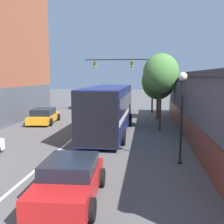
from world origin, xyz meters
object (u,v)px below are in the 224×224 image
at_px(bus, 109,107).
at_px(traffic_signal_gantry, 132,72).
at_px(street_tree_far, 158,82).
at_px(hatchback_foreground, 69,181).
at_px(parked_car_left_near, 81,103).
at_px(street_lamp, 182,103).
at_px(street_tree_near, 161,73).
at_px(parked_car_left_mid, 44,116).

bearing_deg(bus, traffic_signal_gantry, -4.83).
bearing_deg(bus, street_tree_far, -27.88).
distance_m(hatchback_foreground, street_tree_far, 18.02).
height_order(bus, parked_car_left_near, bus).
xyz_separation_m(hatchback_foreground, traffic_signal_gantry, (0.89, 21.73, 3.91)).
bearing_deg(street_lamp, street_tree_near, 94.13).
xyz_separation_m(bus, parked_car_left_mid, (-6.31, 3.48, -1.27)).
bearing_deg(street_lamp, bus, 124.90).
bearing_deg(parked_car_left_near, street_tree_far, -135.60).
relative_size(bus, street_lamp, 2.33).
height_order(hatchback_foreground, street_tree_far, street_tree_far).
bearing_deg(traffic_signal_gantry, parked_car_left_mid, -132.99).
bearing_deg(bus, street_lamp, -144.73).
xyz_separation_m(parked_car_left_mid, traffic_signal_gantry, (7.34, 7.87, 3.93)).
height_order(parked_car_left_near, parked_car_left_mid, parked_car_left_mid).
bearing_deg(parked_car_left_mid, hatchback_foreground, -160.74).
bearing_deg(street_tree_near, hatchback_foreground, -106.65).
height_order(hatchback_foreground, parked_car_left_mid, hatchback_foreground).
height_order(traffic_signal_gantry, street_tree_near, traffic_signal_gantry).
relative_size(parked_car_left_near, street_tree_far, 0.80).
bearing_deg(hatchback_foreground, bus, -1.89).
bearing_deg(street_tree_far, parked_car_left_near, 140.02).
bearing_deg(parked_car_left_near, street_tree_near, -150.18).
distance_m(parked_car_left_mid, street_lamp, 14.49).
distance_m(traffic_signal_gantry, street_tree_far, 5.21).
distance_m(parked_car_left_mid, traffic_signal_gantry, 11.46).
bearing_deg(parked_car_left_near, street_lamp, -160.08).
relative_size(bus, parked_car_left_mid, 2.18).
relative_size(hatchback_foreground, street_tree_near, 0.68).
bearing_deg(street_lamp, street_tree_far, 92.24).
distance_m(bus, parked_car_left_near, 16.26).
xyz_separation_m(parked_car_left_near, parked_car_left_mid, (-0.44, -11.63, 0.01)).
bearing_deg(street_tree_near, bus, -156.41).
bearing_deg(hatchback_foreground, traffic_signal_gantry, -5.00).
distance_m(bus, traffic_signal_gantry, 11.71).
bearing_deg(street_lamp, hatchback_foreground, -134.46).
bearing_deg(traffic_signal_gantry, parked_car_left_near, 151.43).
relative_size(parked_car_left_near, street_lamp, 1.00).
height_order(parked_car_left_near, street_lamp, street_lamp).
height_order(bus, parked_car_left_mid, bus).
bearing_deg(traffic_signal_gantry, hatchback_foreground, -92.36).
relative_size(hatchback_foreground, street_tree_far, 0.74).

